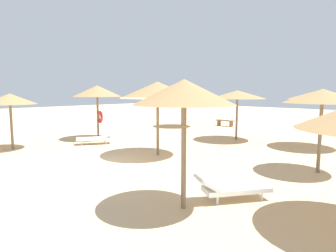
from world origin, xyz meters
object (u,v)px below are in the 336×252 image
(parasol_0, at_px, (97,92))
(parasol_7, at_px, (182,97))
(bench_0, at_px, (225,122))
(parasol_6, at_px, (237,95))
(parasol_1, at_px, (10,99))
(parasol_5, at_px, (322,94))
(lounger_0, at_px, (96,138))
(lounger_2, at_px, (231,188))
(parasol_4, at_px, (322,96))
(parasol_8, at_px, (158,90))
(parasol_2, at_px, (184,93))

(parasol_0, bearing_deg, parasol_7, 92.08)
(bench_0, bearing_deg, parasol_6, -51.74)
(bench_0, bearing_deg, parasol_1, -99.16)
(parasol_5, relative_size, lounger_0, 1.59)
(parasol_5, height_order, lounger_2, parasol_5)
(parasol_6, bearing_deg, parasol_5, 11.27)
(parasol_5, bearing_deg, parasol_1, -134.94)
(parasol_4, xyz_separation_m, bench_0, (-9.41, 8.92, -2.23))
(parasol_6, height_order, bench_0, parasol_6)
(lounger_0, relative_size, bench_0, 1.31)
(parasol_4, relative_size, parasol_5, 0.90)
(parasol_0, height_order, bench_0, parasol_0)
(lounger_0, bearing_deg, parasol_0, 143.11)
(parasol_5, relative_size, parasol_7, 1.06)
(parasol_7, bearing_deg, bench_0, 46.21)
(parasol_4, height_order, lounger_0, parasol_4)
(parasol_0, distance_m, lounger_2, 11.35)
(parasol_8, distance_m, lounger_0, 4.89)
(parasol_0, distance_m, parasol_8, 5.63)
(parasol_0, bearing_deg, parasol_6, 40.22)
(parasol_4, bearing_deg, parasol_6, 144.37)
(parasol_1, distance_m, parasol_2, 10.44)
(bench_0, bearing_deg, lounger_0, -93.44)
(parasol_0, xyz_separation_m, parasol_8, (5.59, -0.67, 0.08))
(parasol_0, height_order, parasol_8, parasol_8)
(parasol_5, distance_m, parasol_6, 4.17)
(bench_0, bearing_deg, parasol_2, -60.66)
(parasol_1, relative_size, parasol_7, 0.89)
(parasol_4, relative_size, bench_0, 1.88)
(parasol_6, relative_size, lounger_0, 1.57)
(parasol_6, xyz_separation_m, bench_0, (-3.95, 5.01, -2.19))
(parasol_1, xyz_separation_m, parasol_6, (6.31, 9.61, 0.17))
(parasol_6, height_order, parasol_8, parasol_8)
(parasol_0, height_order, parasol_7, parasol_0)
(parasol_2, height_order, parasol_5, parasol_2)
(lounger_2, bearing_deg, parasol_7, 135.66)
(parasol_8, distance_m, lounger_2, 6.12)
(parasol_1, relative_size, parasol_2, 0.87)
(parasol_0, relative_size, parasol_7, 1.03)
(bench_0, bearing_deg, parasol_4, -43.48)
(parasol_0, distance_m, parasol_7, 7.68)
(parasol_6, bearing_deg, lounger_2, -60.14)
(parasol_4, distance_m, parasol_8, 6.16)
(parasol_0, distance_m, parasol_5, 11.70)
(parasol_4, distance_m, lounger_2, 4.84)
(parasol_1, xyz_separation_m, parasol_7, (0.02, 12.18, -0.08))
(parasol_4, relative_size, parasol_8, 0.89)
(parasol_0, relative_size, parasol_5, 0.98)
(parasol_2, bearing_deg, parasol_1, -178.63)
(parasol_0, relative_size, parasol_2, 1.01)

